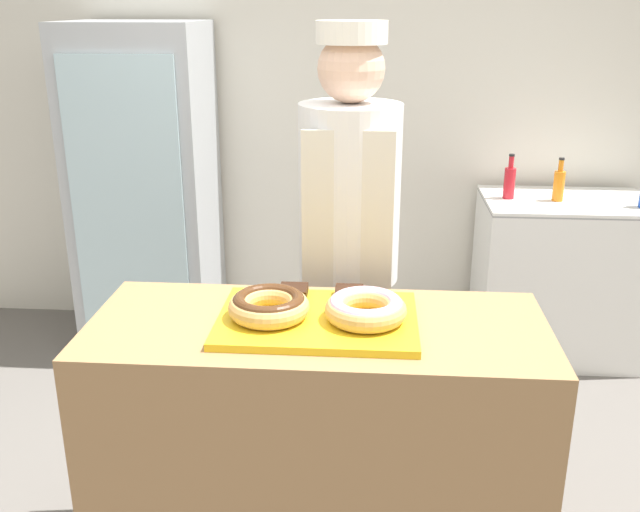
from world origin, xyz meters
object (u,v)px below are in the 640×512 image
Objects in this scene: serving_tray at (317,320)px; baker_person at (348,255)px; beverage_fridge at (146,191)px; chest_freezer at (559,277)px; bottle_red at (510,181)px; brownie_back_left at (294,291)px; donut_light_glaze at (366,308)px; donut_chocolate_glaze at (269,305)px; bottle_orange at (559,184)px; brownie_back_right at (349,293)px.

baker_person is (0.07, 0.58, 0.00)m from serving_tray.
beverage_fridge reaches higher than serving_tray.
chest_freezer is 0.61m from bottle_red.
serving_tray is 0.18m from brownie_back_left.
chest_freezer is (2.26, 0.01, -0.44)m from beverage_fridge.
serving_tray is at bearing 173.32° from donut_light_glaze.
serving_tray is at bearing 6.68° from donut_chocolate_glaze.
donut_light_glaze is at bearing -120.19° from chest_freezer.
donut_chocolate_glaze is 0.14× the size of beverage_fridge.
serving_tray is 1.97m from bottle_red.
brownie_back_left is at bearing 144.41° from donut_light_glaze.
beverage_fridge reaches higher than chest_freezer.
baker_person reaches higher than bottle_orange.
donut_chocolate_glaze is 1.03× the size of bottle_red.
baker_person is 7.94× the size of bottle_orange.
bottle_orange reaches higher than brownie_back_left.
donut_light_glaze reaches higher than serving_tray.
bottle_orange is (1.26, 1.76, -0.04)m from donut_chocolate_glaze.
bottle_red is (1.95, 0.01, 0.09)m from beverage_fridge.
bottle_red is (1.01, 1.79, -0.04)m from donut_chocolate_glaze.
chest_freezer is (1.32, 1.78, -0.56)m from donut_chocolate_glaze.
donut_chocolate_glaze is 2.75× the size of brownie_back_right.
donut_chocolate_glaze is 2.16m from bottle_orange.
brownie_back_right is at bearing -122.87° from bottle_orange.
bottle_red reaches higher than serving_tray.
brownie_back_left is 2.13m from chest_freezer.
baker_person reaches higher than bottle_red.
serving_tray is 0.59m from baker_person.
baker_person reaches higher than donut_light_glaze.
bottle_orange reaches higher than chest_freezer.
donut_light_glaze is 0.28× the size of chest_freezer.
brownie_back_right is (0.09, 0.15, 0.03)m from serving_tray.
baker_person is 2.04× the size of chest_freezer.
bottle_red reaches higher than donut_light_glaze.
bottle_red is at bearing 0.29° from beverage_fridge.
beverage_fridge is at bearing -179.71° from bottle_red.
brownie_back_right is 1.89m from bottle_orange.
brownie_back_right is at bearing 35.59° from donut_chocolate_glaze.
bottle_red is 1.04× the size of bottle_orange.
brownie_back_left is 1.88m from bottle_red.
chest_freezer is at bearing -0.60° from bottle_red.
beverage_fridge is (-1.15, 1.18, -0.07)m from baker_person.
serving_tray is 0.15m from donut_chocolate_glaze.
chest_freezer is (1.18, 1.77, -0.51)m from serving_tray.
bottle_orange is (2.20, -0.02, 0.08)m from beverage_fridge.
donut_chocolate_glaze is at bearing -144.41° from brownie_back_right.
beverage_fridge reaches higher than brownie_back_right.
bottle_orange is at bearing 52.86° from brownie_back_left.
beverage_fridge is (-0.99, 1.61, -0.10)m from brownie_back_left.
bottle_red is (-0.31, 0.00, 0.53)m from chest_freezer.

